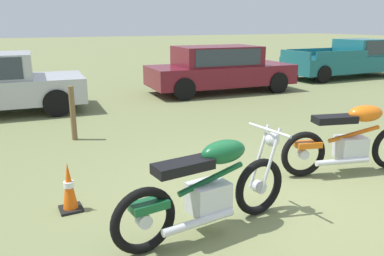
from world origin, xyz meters
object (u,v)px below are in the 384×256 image
Objects in this scene: fence_post_wooden at (73,113)px; motorcycle_green at (209,188)px; pickup_truck_teal at (349,58)px; traffic_cone at (69,189)px; car_burgundy at (219,67)px; motorcycle_orange at (352,140)px.

motorcycle_green is at bearing -80.95° from fence_post_wooden.
traffic_cone is (-12.06, -6.65, -0.48)m from pickup_truck_teal.
motorcycle_green is 3.55× the size of traffic_cone.
car_burgundy reaches higher than traffic_cone.
motorcycle_green is 0.45× the size of car_burgundy.
car_burgundy is at bearing 32.20° from fence_post_wooden.
car_burgundy is at bearing -173.01° from pickup_truck_teal.
car_burgundy is 5.96m from fence_post_wooden.
motorcycle_orange is 3.89m from traffic_cone.
pickup_truck_teal reaches higher than motorcycle_orange.
traffic_cone is at bearing 131.78° from motorcycle_green.
motorcycle_orange is at bearing -137.09° from pickup_truck_teal.
pickup_truck_teal is at bearing 56.66° from motorcycle_orange.
fence_post_wooden is (-3.26, 3.48, 0.01)m from motorcycle_orange.
motorcycle_green is 2.07× the size of fence_post_wooden.
pickup_truck_teal is (10.85, 7.78, 0.27)m from motorcycle_green.
motorcycle_green is at bearing -43.11° from traffic_cone.
traffic_cone is at bearing -101.45° from fence_post_wooden.
traffic_cone is (-0.58, -2.84, -0.23)m from fence_post_wooden.
motorcycle_orange is at bearing -9.50° from traffic_cone.
pickup_truck_teal is at bearing 10.10° from car_burgundy.
traffic_cone is (-3.83, 0.64, -0.22)m from motorcycle_orange.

